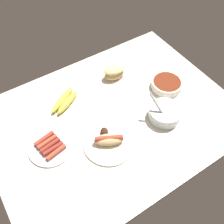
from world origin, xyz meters
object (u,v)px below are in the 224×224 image
at_px(bread_stack, 114,72).
at_px(plate_hotdog_assembled, 109,141).
at_px(banana_bunch, 65,101).
at_px(plate_sausages, 50,146).
at_px(bowl_chili, 167,84).
at_px(bowl_coleslaw, 165,113).

distance_m(bread_stack, plate_hotdog_assembled, 0.43).
relative_size(banana_bunch, plate_sausages, 0.92).
bearing_deg(banana_bunch, plate_hotdog_assembled, 100.79).
bearing_deg(plate_hotdog_assembled, bowl_chili, -164.08).
relative_size(plate_hotdog_assembled, bowl_chili, 1.47).
height_order(bowl_coleslaw, bowl_chili, bowl_coleslaw).
bearing_deg(bowl_coleslaw, plate_sausages, -14.87).
xyz_separation_m(banana_bunch, bowl_chili, (-0.51, 0.19, 0.01)).
height_order(bowl_coleslaw, plate_hotdog_assembled, bowl_coleslaw).
bearing_deg(bowl_coleslaw, plate_hotdog_assembled, -3.94).
distance_m(bread_stack, banana_bunch, 0.32).
bearing_deg(bowl_coleslaw, banana_bunch, -42.85).
xyz_separation_m(banana_bunch, plate_hotdog_assembled, (-0.06, 0.32, -0.00)).
bearing_deg(plate_sausages, banana_bunch, -130.94).
bearing_deg(bowl_coleslaw, bowl_chili, -132.97).
bearing_deg(bread_stack, plate_hotdog_assembled, 53.48).
height_order(bowl_coleslaw, banana_bunch, bowl_coleslaw).
height_order(plate_sausages, bowl_chili, bowl_chili).
relative_size(bread_stack, banana_bunch, 0.68).
bearing_deg(plate_hotdog_assembled, plate_sausages, -27.70).
bearing_deg(bowl_chili, bowl_coleslaw, 47.03).
distance_m(plate_sausages, bowl_chili, 0.68).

